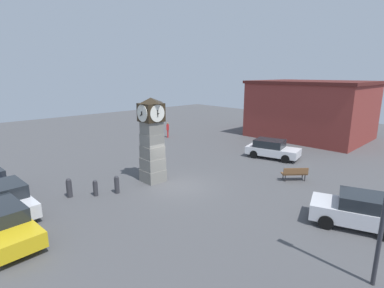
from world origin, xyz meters
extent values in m
plane|color=#4C4C4F|center=(0.00, 0.00, 0.00)|extent=(70.17, 70.17, 0.00)
cube|color=gray|center=(-1.77, -0.69, 0.39)|extent=(1.27, 1.27, 0.77)
cube|color=gray|center=(-1.77, -0.69, 1.16)|extent=(1.22, 1.22, 0.77)
cube|color=slate|center=(-1.77, -0.69, 1.93)|extent=(1.17, 1.17, 0.77)
cube|color=gray|center=(-1.77, -0.69, 2.71)|extent=(1.12, 1.12, 0.77)
cube|color=gray|center=(-1.77, -0.69, 3.48)|extent=(1.07, 1.07, 0.77)
cube|color=#2D2316|center=(-1.77, -0.69, 4.42)|extent=(1.25, 1.25, 1.11)
cylinder|color=white|center=(-1.77, -0.04, 4.42)|extent=(1.03, 0.04, 1.03)
cube|color=black|center=(-1.77, -0.01, 4.42)|extent=(0.06, 0.22, 0.14)
cube|color=black|center=(-1.77, -0.01, 4.42)|extent=(0.04, 0.37, 0.19)
cylinder|color=white|center=(-1.77, -1.34, 4.42)|extent=(1.03, 0.04, 1.03)
cube|color=black|center=(-1.77, -1.37, 4.42)|extent=(0.06, 0.09, 0.23)
cube|color=black|center=(-1.77, -1.37, 4.42)|extent=(0.04, 0.25, 0.34)
cylinder|color=white|center=(-1.13, -0.69, 4.42)|extent=(0.04, 1.03, 1.03)
cube|color=black|center=(-1.09, -0.69, 4.42)|extent=(0.23, 0.06, 0.06)
cube|color=black|center=(-1.09, -0.69, 4.42)|extent=(0.06, 0.04, 0.39)
cylinder|color=white|center=(-2.42, -0.69, 4.42)|extent=(0.04, 1.03, 1.03)
cube|color=black|center=(-2.45, -0.69, 4.42)|extent=(0.20, 0.06, 0.18)
cube|color=black|center=(-2.45, -0.69, 4.42)|extent=(0.32, 0.04, 0.28)
pyramid|color=#2D2316|center=(-1.77, -0.69, 5.15)|extent=(1.32, 1.32, 0.34)
cylinder|color=#333338|center=(-2.86, -5.61, 0.46)|extent=(0.31, 0.31, 0.92)
sphere|color=#333338|center=(-2.86, -5.61, 0.96)|extent=(0.28, 0.28, 0.28)
cylinder|color=#333338|center=(-2.04, -4.46, 0.39)|extent=(0.26, 0.26, 0.78)
sphere|color=#333338|center=(-2.04, -4.46, 0.82)|extent=(0.24, 0.24, 0.24)
cylinder|color=#333338|center=(-1.57, -3.38, 0.44)|extent=(0.28, 0.28, 0.89)
sphere|color=#333338|center=(-1.57, -3.38, 0.93)|extent=(0.25, 0.25, 0.25)
cylinder|color=black|center=(-4.88, -8.01, 0.32)|extent=(0.65, 0.27, 0.64)
cube|color=silver|center=(-2.62, -8.71, 0.60)|extent=(3.95, 2.12, 0.66)
cube|color=#1E2328|center=(-2.91, -8.73, 1.25)|extent=(2.21, 1.87, 0.63)
cylinder|color=black|center=(-1.48, -7.74, 0.32)|extent=(0.65, 0.25, 0.64)
cylinder|color=black|center=(-3.86, -7.87, 0.32)|extent=(0.65, 0.25, 0.64)
cube|color=gold|center=(-0.17, -9.31, 0.59)|extent=(4.63, 2.11, 0.63)
cylinder|color=black|center=(1.15, -8.37, 0.32)|extent=(0.66, 0.27, 0.64)
cylinder|color=black|center=(-1.63, -8.60, 0.32)|extent=(0.66, 0.27, 0.64)
cube|color=silver|center=(0.45, 9.62, 0.58)|extent=(4.45, 2.87, 0.62)
cube|color=#1E2328|center=(0.15, 9.54, 1.18)|extent=(2.63, 2.24, 0.60)
cylinder|color=black|center=(1.44, 10.81, 0.32)|extent=(0.68, 0.38, 0.64)
cylinder|color=black|center=(1.91, 9.11, 0.32)|extent=(0.68, 0.38, 0.64)
cylinder|color=black|center=(-1.01, 10.14, 0.32)|extent=(0.68, 0.38, 0.64)
cylinder|color=black|center=(-0.55, 8.44, 0.32)|extent=(0.68, 0.38, 0.64)
cube|color=silver|center=(9.20, 2.62, 0.63)|extent=(4.23, 3.06, 0.71)
cube|color=#1E2328|center=(9.47, 2.72, 1.27)|extent=(2.56, 2.31, 0.56)
cylinder|color=black|center=(8.40, 1.39, 0.32)|extent=(0.68, 0.43, 0.64)
cylinder|color=black|center=(7.79, 3.01, 0.32)|extent=(0.68, 0.43, 0.64)
cylinder|color=black|center=(10.01, 3.85, 0.32)|extent=(0.68, 0.43, 0.64)
cube|color=brown|center=(4.29, 6.07, 0.45)|extent=(1.41, 1.55, 0.08)
cube|color=brown|center=(4.48, 5.91, 0.70)|extent=(1.07, 1.27, 0.40)
cylinder|color=#262628|center=(4.55, 6.69, 0.23)|extent=(0.06, 0.06, 0.45)
cylinder|color=#262628|center=(3.73, 5.71, 0.23)|extent=(0.06, 0.06, 0.45)
cylinder|color=#262628|center=(4.86, 6.43, 0.23)|extent=(0.06, 0.06, 0.45)
cylinder|color=#262628|center=(4.04, 5.45, 0.23)|extent=(0.06, 0.06, 0.45)
cylinder|color=red|center=(-11.73, 8.38, 0.40)|extent=(0.14, 0.14, 0.81)
cylinder|color=red|center=(-11.58, 8.24, 0.40)|extent=(0.14, 0.14, 0.81)
cube|color=red|center=(-11.65, 8.31, 1.11)|extent=(0.46, 0.45, 0.60)
sphere|color=#8C664C|center=(-11.65, 8.31, 1.52)|extent=(0.22, 0.22, 0.22)
cylinder|color=#264CA5|center=(-14.96, 9.20, 0.42)|extent=(0.14, 0.14, 0.84)
cylinder|color=#264CA5|center=(-15.07, 9.37, 0.42)|extent=(0.14, 0.14, 0.84)
cube|color=#338C4C|center=(-15.02, 9.29, 1.15)|extent=(0.43, 0.47, 0.63)
sphere|color=beige|center=(-15.02, 9.29, 1.58)|extent=(0.23, 0.23, 0.23)
cube|color=maroon|center=(-1.50, 19.63, 2.84)|extent=(11.26, 9.24, 5.67)
cube|color=#4F1E1B|center=(-1.50, 19.63, 5.82)|extent=(11.60, 9.52, 0.30)
camera|label=1|loc=(13.25, -11.19, 6.76)|focal=28.00mm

